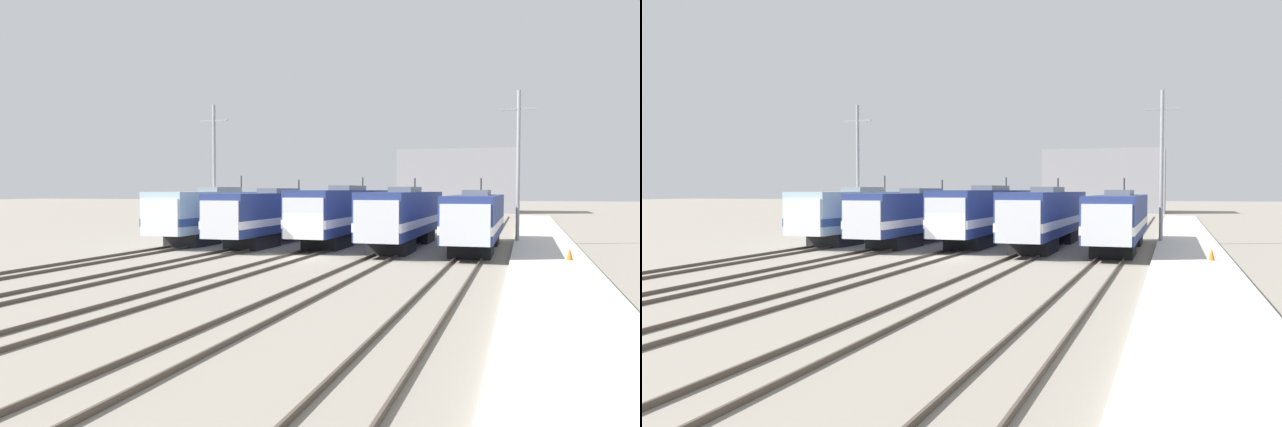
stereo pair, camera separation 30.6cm
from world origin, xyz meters
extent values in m
plane|color=gray|center=(0.00, 0.00, 0.00)|extent=(400.00, 400.00, 0.00)
cube|color=#4C4238|center=(-10.35, 0.00, 0.07)|extent=(0.07, 120.00, 0.15)
cube|color=#4C4238|center=(-8.91, 0.00, 0.07)|extent=(0.07, 120.00, 0.15)
cube|color=#4C4238|center=(-5.53, 0.00, 0.07)|extent=(0.07, 120.00, 0.15)
cube|color=#4C4238|center=(-4.10, 0.00, 0.07)|extent=(0.07, 120.00, 0.15)
cube|color=#4C4238|center=(-0.72, 0.00, 0.07)|extent=(0.07, 120.00, 0.15)
cube|color=#4C4238|center=(0.72, 0.00, 0.07)|extent=(0.07, 120.00, 0.15)
cube|color=#4C4238|center=(4.10, 0.00, 0.07)|extent=(0.07, 120.00, 0.15)
cube|color=#4C4238|center=(5.53, 0.00, 0.07)|extent=(0.07, 120.00, 0.15)
cube|color=#4C4238|center=(8.91, 0.00, 0.07)|extent=(0.07, 120.00, 0.15)
cube|color=#4C4238|center=(10.35, 0.00, 0.07)|extent=(0.07, 120.00, 0.15)
cube|color=#232326|center=(-9.63, 4.85, 0.47)|extent=(2.53, 3.70, 0.95)
cube|color=#232326|center=(-9.63, 13.25, 0.47)|extent=(2.53, 3.70, 0.95)
cube|color=#9EBCCC|center=(-9.63, 9.05, 2.37)|extent=(2.97, 16.80, 2.84)
cube|color=navy|center=(-9.63, 9.05, 1.80)|extent=(3.01, 16.84, 0.51)
cube|color=silver|center=(-9.63, 1.49, 2.16)|extent=(2.74, 1.86, 2.42)
cube|color=black|center=(-9.63, 0.63, 2.69)|extent=(2.33, 0.08, 0.68)
cube|color=gray|center=(-9.63, 9.05, 3.97)|extent=(1.64, 4.20, 0.35)
cylinder|color=#38383D|center=(-9.63, 12.75, 4.44)|extent=(0.12, 0.12, 1.30)
cube|color=black|center=(-4.81, 4.41, 0.47)|extent=(2.37, 4.21, 0.95)
cube|color=black|center=(-4.81, 13.98, 0.47)|extent=(2.37, 4.21, 0.95)
cube|color=navy|center=(-4.81, 9.19, 2.32)|extent=(2.79, 19.14, 2.74)
cube|color=silver|center=(-4.81, 9.19, 1.77)|extent=(2.83, 19.18, 0.49)
cube|color=silver|center=(-4.81, 0.62, 2.12)|extent=(2.56, 2.19, 2.33)
cube|color=black|center=(-4.81, -0.40, 2.63)|extent=(2.18, 0.08, 0.65)
cube|color=slate|center=(-4.81, 9.19, 3.87)|extent=(1.53, 4.79, 0.35)
cylinder|color=#38383D|center=(-4.81, 13.40, 4.22)|extent=(0.12, 0.12, 1.05)
cube|color=black|center=(0.00, 6.06, 0.47)|extent=(2.40, 4.38, 0.95)
cube|color=black|center=(0.00, 16.02, 0.47)|extent=(2.40, 4.38, 0.95)
cube|color=navy|center=(0.00, 11.04, 2.43)|extent=(2.82, 19.92, 2.95)
cube|color=silver|center=(0.00, 11.04, 1.84)|extent=(2.86, 19.96, 0.53)
cube|color=silver|center=(0.00, 2.13, 2.20)|extent=(2.59, 2.30, 2.51)
cube|color=black|center=(0.00, 1.06, 2.76)|extent=(2.20, 0.08, 0.70)
cube|color=slate|center=(0.00, 11.04, 4.08)|extent=(1.55, 4.98, 0.35)
cylinder|color=#38383D|center=(0.00, 15.42, 4.43)|extent=(0.12, 0.12, 1.05)
cube|color=black|center=(4.81, 3.98, 0.47)|extent=(2.37, 3.85, 0.95)
cube|color=black|center=(4.81, 12.72, 0.47)|extent=(2.37, 3.85, 0.95)
cube|color=navy|center=(4.81, 8.35, 2.37)|extent=(2.79, 17.48, 2.83)
cube|color=silver|center=(4.81, 8.35, 1.80)|extent=(2.83, 17.52, 0.51)
cube|color=silver|center=(4.81, 0.68, 2.15)|extent=(2.57, 2.35, 2.41)
cube|color=black|center=(4.81, -0.41, 2.68)|extent=(2.18, 0.08, 0.67)
cube|color=slate|center=(4.81, 8.35, 3.96)|extent=(1.54, 4.37, 0.35)
cylinder|color=#38383D|center=(4.81, 12.19, 4.29)|extent=(0.12, 0.12, 1.03)
cube|color=black|center=(9.63, 3.63, 0.47)|extent=(2.42, 3.71, 0.95)
cube|color=black|center=(9.63, 12.07, 0.47)|extent=(2.42, 3.71, 0.95)
cube|color=navy|center=(9.63, 7.85, 2.26)|extent=(2.84, 16.88, 2.63)
cube|color=silver|center=(9.63, 7.85, 1.74)|extent=(2.88, 16.92, 0.47)
cube|color=silver|center=(9.63, 0.49, 2.07)|extent=(2.61, 2.37, 2.23)
cube|color=black|center=(9.63, -0.61, 2.56)|extent=(2.22, 0.08, 0.63)
cube|color=slate|center=(9.63, 7.85, 3.75)|extent=(1.56, 4.22, 0.35)
cylinder|color=#38383D|center=(9.63, 11.56, 4.17)|extent=(0.12, 0.12, 1.19)
cylinder|color=gray|center=(-12.22, 12.97, 5.52)|extent=(0.26, 0.26, 11.04)
cube|color=gray|center=(-12.22, 12.97, 9.71)|extent=(2.47, 0.16, 0.16)
cylinder|color=gray|center=(12.12, 12.97, 5.52)|extent=(0.26, 0.26, 11.04)
cube|color=gray|center=(12.12, 12.97, 9.71)|extent=(2.47, 0.16, 0.16)
cube|color=beige|center=(13.90, 0.00, 0.14)|extent=(4.00, 120.00, 0.27)
cone|color=orange|center=(14.86, 0.77, 0.59)|extent=(0.32, 0.32, 0.64)
cube|color=gray|center=(1.41, 79.64, 5.50)|extent=(20.40, 12.30, 10.99)
camera|label=1|loc=(12.64, -33.98, 3.91)|focal=35.00mm
camera|label=2|loc=(12.93, -33.88, 3.91)|focal=35.00mm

